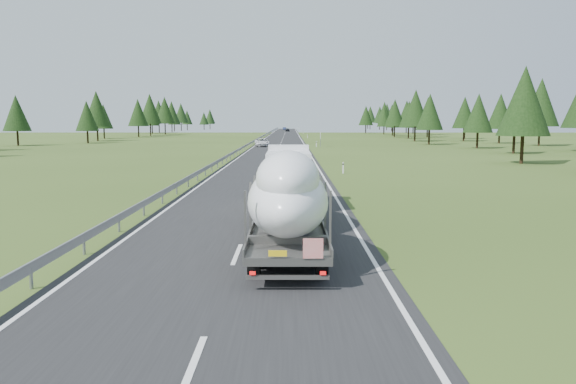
{
  "coord_description": "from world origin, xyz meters",
  "views": [
    {
      "loc": [
        1.84,
        -18.99,
        4.62
      ],
      "look_at": [
        1.76,
        3.02,
        1.81
      ],
      "focal_mm": 35.0,
      "sensor_mm": 36.0,
      "label": 1
    }
  ],
  "objects_px": {
    "distant_van": "(262,142)",
    "distant_car_dark": "(287,130)",
    "highway_sign": "(320,137)",
    "boat_truck": "(288,186)",
    "distant_car_blue": "(284,129)"
  },
  "relations": [
    {
      "from": "distant_van",
      "to": "distant_car_dark",
      "type": "distance_m",
      "value": 138.45
    },
    {
      "from": "highway_sign",
      "to": "boat_truck",
      "type": "height_order",
      "value": "boat_truck"
    },
    {
      "from": "highway_sign",
      "to": "boat_truck",
      "type": "bearing_deg",
      "value": -94.08
    },
    {
      "from": "distant_car_dark",
      "to": "distant_car_blue",
      "type": "distance_m",
      "value": 36.35
    },
    {
      "from": "highway_sign",
      "to": "boat_truck",
      "type": "xyz_separation_m",
      "value": [
        -5.44,
        -76.34,
        0.17
      ]
    },
    {
      "from": "highway_sign",
      "to": "distant_car_dark",
      "type": "height_order",
      "value": "highway_sign"
    },
    {
      "from": "distant_car_dark",
      "to": "distant_car_blue",
      "type": "bearing_deg",
      "value": 86.83
    },
    {
      "from": "distant_van",
      "to": "distant_car_blue",
      "type": "xyz_separation_m",
      "value": [
        2.27,
        174.72,
        -0.06
      ]
    },
    {
      "from": "highway_sign",
      "to": "distant_car_dark",
      "type": "bearing_deg",
      "value": 92.65
    },
    {
      "from": "distant_van",
      "to": "boat_truck",
      "type": "bearing_deg",
      "value": -91.86
    },
    {
      "from": "distant_car_blue",
      "to": "highway_sign",
      "type": "bearing_deg",
      "value": -93.02
    },
    {
      "from": "highway_sign",
      "to": "distant_car_blue",
      "type": "xyz_separation_m",
      "value": [
        -8.07,
        175.94,
        -1.12
      ]
    },
    {
      "from": "distant_car_dark",
      "to": "distant_car_blue",
      "type": "xyz_separation_m",
      "value": [
        -1.61,
        36.32,
        -0.02
      ]
    },
    {
      "from": "boat_truck",
      "to": "distant_van",
      "type": "height_order",
      "value": "boat_truck"
    },
    {
      "from": "boat_truck",
      "to": "distant_van",
      "type": "distance_m",
      "value": 77.73
    }
  ]
}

